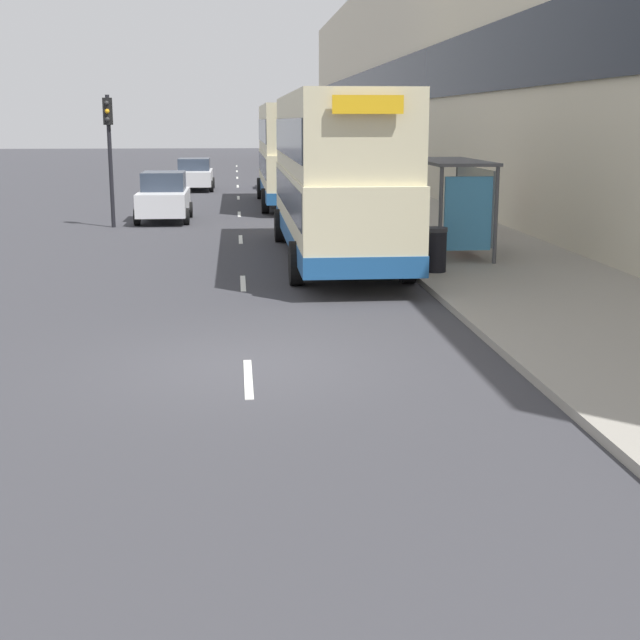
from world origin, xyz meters
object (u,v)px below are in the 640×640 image
object	(u,v)px
car_0	(194,174)
pedestrian_1	(415,209)
double_decker_bus_near	(335,174)
car_1	(164,197)
car_2	(281,173)
double_decker_bus_ahead	(292,153)
litter_bin	(435,249)
traffic_light_far_kerb	(109,139)
bus_shelter	(459,189)
pedestrian_at_shelter	(486,204)

from	to	relation	value
car_0	pedestrian_1	bearing A→B (deg)	109.50
double_decker_bus_near	car_1	xyz separation A→B (m)	(-5.24, 10.04, -1.40)
car_2	car_0	bearing A→B (deg)	-169.87
double_decker_bus_ahead	car_0	size ratio (longest dim) A/B	2.41
car_2	pedestrian_1	bearing A→B (deg)	-82.42
litter_bin	traffic_light_far_kerb	xyz separation A→B (m)	(-8.95, 11.07, 2.37)
car_2	traffic_light_far_kerb	world-z (taller)	traffic_light_far_kerb
bus_shelter	traffic_light_far_kerb	size ratio (longest dim) A/B	0.93
litter_bin	pedestrian_at_shelter	bearing A→B (deg)	65.86
bus_shelter	car_0	distance (m)	26.50
traffic_light_far_kerb	car_0	bearing A→B (deg)	82.91
litter_bin	pedestrian_1	bearing A→B (deg)	83.01
car_1	litter_bin	bearing A→B (deg)	119.58
bus_shelter	car_2	bearing A→B (deg)	97.47
car_0	litter_bin	xyz separation A→B (m)	(6.85, -27.95, -0.17)
bus_shelter	double_decker_bus_near	bearing A→B (deg)	177.91
bus_shelter	pedestrian_1	distance (m)	3.80
pedestrian_at_shelter	car_1	bearing A→B (deg)	152.31
double_decker_bus_ahead	litter_bin	size ratio (longest dim) A/B	9.99
car_0	car_2	size ratio (longest dim) A/B	1.03
pedestrian_at_shelter	pedestrian_1	bearing A→B (deg)	-159.51
double_decker_bus_near	litter_bin	size ratio (longest dim) A/B	10.99
bus_shelter	pedestrian_1	xyz separation A→B (m)	(-0.44, 3.67, -0.88)
car_0	pedestrian_1	world-z (taller)	pedestrian_1
double_decker_bus_near	car_2	world-z (taller)	double_decker_bus_near
pedestrian_1	traffic_light_far_kerb	world-z (taller)	traffic_light_far_kerb
car_2	litter_bin	bearing A→B (deg)	-85.64
car_2	pedestrian_at_shelter	xyz separation A→B (m)	(5.48, -21.45, 0.22)
double_decker_bus_ahead	pedestrian_1	distance (m)	12.62
car_2	litter_bin	xyz separation A→B (m)	(2.19, -28.78, -0.16)
double_decker_bus_near	pedestrian_1	size ratio (longest dim) A/B	6.92
double_decker_bus_near	traffic_light_far_kerb	bearing A→B (deg)	129.92
double_decker_bus_ahead	pedestrian_at_shelter	world-z (taller)	double_decker_bus_ahead
traffic_light_far_kerb	car_2	bearing A→B (deg)	69.13
bus_shelter	double_decker_bus_ahead	size ratio (longest dim) A/B	0.40
bus_shelter	double_decker_bus_near	xyz separation A→B (m)	(-3.30, 0.12, 0.41)
car_0	pedestrian_1	xyz separation A→B (m)	(7.64, -21.56, 0.15)
double_decker_bus_near	pedestrian_at_shelter	xyz separation A→B (m)	(5.36, 4.48, -1.24)
double_decker_bus_ahead	car_2	xyz separation A→B (m)	(0.03, 10.20, -1.46)
car_1	double_decker_bus_near	bearing A→B (deg)	117.56
car_0	pedestrian_at_shelter	xyz separation A→B (m)	(10.13, -20.62, 0.21)
pedestrian_at_shelter	litter_bin	xyz separation A→B (m)	(-3.28, -7.33, -0.37)
car_2	litter_bin	size ratio (longest dim) A/B	4.02
car_0	car_2	world-z (taller)	car_0
double_decker_bus_near	car_1	size ratio (longest dim) A/B	2.86
car_0	litter_bin	distance (m)	28.78
pedestrian_1	pedestrian_at_shelter	bearing A→B (deg)	20.49
car_1	pedestrian_1	size ratio (longest dim) A/B	2.42
car_1	bus_shelter	bearing A→B (deg)	130.04
double_decker_bus_near	litter_bin	xyz separation A→B (m)	(2.08, -2.85, -1.62)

